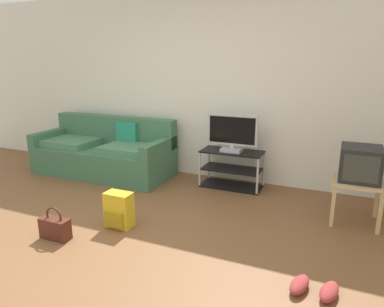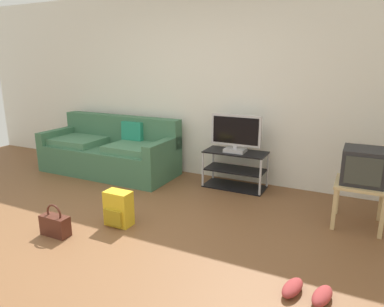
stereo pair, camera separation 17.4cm
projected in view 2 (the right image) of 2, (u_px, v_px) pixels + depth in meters
name	position (u px, v px, depth m)	size (l,w,h in m)	color
ground_plane	(100.00, 246.00, 3.32)	(9.00, 9.80, 0.02)	brown
wall_back	(206.00, 86.00, 5.10)	(9.00, 0.10, 2.70)	silver
couch	(111.00, 152.00, 5.46)	(2.13, 0.89, 0.86)	#3D6B4C
tv_stand	(235.00, 169.00, 4.80)	(0.84, 0.40, 0.51)	black
flat_tv	(236.00, 134.00, 4.65)	(0.69, 0.22, 0.51)	#B2B2B7
side_table	(360.00, 190.00, 3.64)	(0.50, 0.50, 0.48)	tan
crt_tv	(363.00, 166.00, 3.59)	(0.41, 0.43, 0.36)	#232326
backpack	(118.00, 209.00, 3.70)	(0.28, 0.24, 0.38)	gold
handbag	(55.00, 225.00, 3.49)	(0.31, 0.13, 0.33)	#4C2319
sneakers_pair	(307.00, 292.00, 2.58)	(0.39, 0.29, 0.09)	#993333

